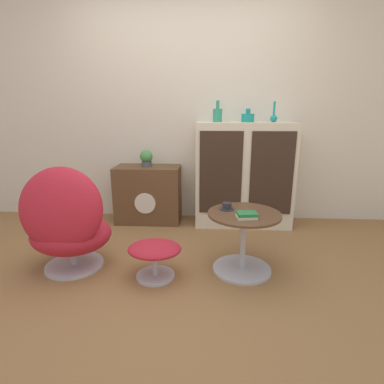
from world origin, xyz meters
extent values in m
plane|color=olive|center=(0.00, 0.00, 0.00)|extent=(12.00, 12.00, 0.00)
cube|color=beige|center=(0.00, 1.59, 1.30)|extent=(6.40, 0.06, 2.60)
cube|color=beige|center=(0.61, 1.35, 0.56)|extent=(1.03, 0.41, 1.12)
cube|color=#332319|center=(0.35, 1.14, 0.62)|extent=(0.43, 0.01, 0.85)
cube|color=#332319|center=(0.87, 1.14, 0.62)|extent=(0.43, 0.01, 0.85)
cube|color=brown|center=(-0.46, 1.36, 0.32)|extent=(0.72, 0.38, 0.64)
cylinder|color=beige|center=(-0.46, 1.17, 0.27)|extent=(0.23, 0.01, 0.23)
cylinder|color=#B7B7BC|center=(-0.86, 0.27, 0.01)|extent=(0.46, 0.46, 0.02)
cylinder|color=#B7B7BC|center=(-0.86, 0.27, 0.08)|extent=(0.06, 0.06, 0.11)
ellipsoid|color=#B21E2D|center=(-0.86, 0.27, 0.28)|extent=(0.64, 0.54, 0.30)
ellipsoid|color=#B21E2D|center=(-0.86, 0.15, 0.53)|extent=(0.64, 0.40, 0.67)
cylinder|color=#B7B7BC|center=(-0.16, 0.15, 0.01)|extent=(0.29, 0.29, 0.02)
cylinder|color=#B7B7BC|center=(-0.16, 0.15, 0.10)|extent=(0.04, 0.04, 0.17)
ellipsoid|color=#B21E2D|center=(-0.16, 0.15, 0.23)|extent=(0.41, 0.34, 0.09)
cylinder|color=#B7B7BC|center=(0.51, 0.29, 0.01)|extent=(0.46, 0.46, 0.02)
cylinder|color=#B7B7BC|center=(0.51, 0.29, 0.24)|extent=(0.04, 0.04, 0.45)
cylinder|color=brown|center=(0.51, 0.29, 0.48)|extent=(0.56, 0.56, 0.02)
cylinder|color=#2D8E6B|center=(0.31, 1.35, 1.19)|extent=(0.10, 0.10, 0.13)
cylinder|color=#2D8E6B|center=(0.31, 1.35, 1.30)|extent=(0.03, 0.03, 0.08)
cylinder|color=teal|center=(0.63, 1.35, 1.17)|extent=(0.13, 0.13, 0.08)
cylinder|color=teal|center=(0.63, 1.35, 1.23)|extent=(0.05, 0.05, 0.05)
ellipsoid|color=teal|center=(0.89, 1.35, 1.16)|extent=(0.07, 0.07, 0.07)
cylinder|color=teal|center=(0.89, 1.35, 1.26)|extent=(0.02, 0.02, 0.14)
cylinder|color=#4C4C51|center=(-0.46, 1.36, 0.67)|extent=(0.11, 0.11, 0.06)
sphere|color=#478E47|center=(-0.46, 1.36, 0.75)|extent=(0.14, 0.14, 0.14)
cylinder|color=#2D2D33|center=(0.38, 0.38, 0.49)|extent=(0.12, 0.12, 0.01)
cylinder|color=#2D2D33|center=(0.38, 0.38, 0.51)|extent=(0.07, 0.07, 0.05)
cube|color=beige|center=(0.51, 0.18, 0.49)|extent=(0.15, 0.13, 0.02)
cube|color=#237038|center=(0.52, 0.18, 0.52)|extent=(0.15, 0.12, 0.02)
camera|label=1|loc=(0.25, -1.89, 1.24)|focal=28.00mm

